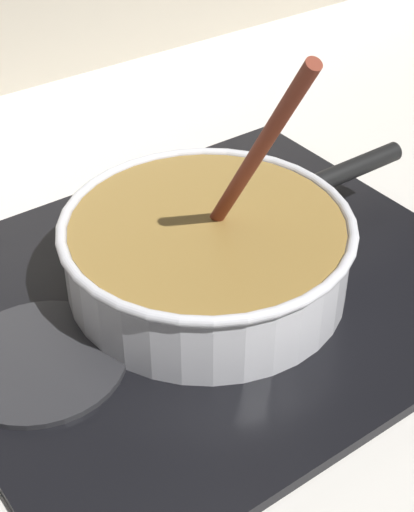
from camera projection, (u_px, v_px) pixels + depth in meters
ground at (357, 417)px, 0.71m from camera, size 2.40×1.60×0.04m
hob_plate at (207, 290)px, 0.81m from camera, size 0.56×0.48×0.01m
burner_ring at (207, 283)px, 0.81m from camera, size 0.18×0.18×0.01m
spare_burner at (40, 360)px, 0.72m from camera, size 0.16×0.16×0.01m
cooking_pan at (208, 252)px, 0.78m from camera, size 0.42×0.30×0.29m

